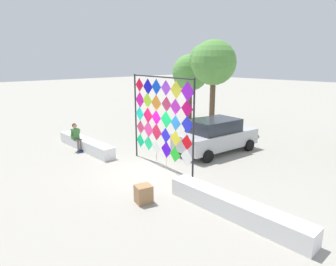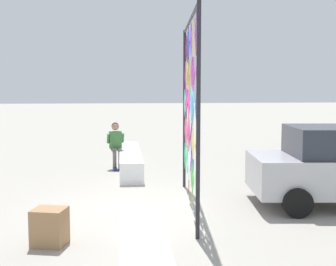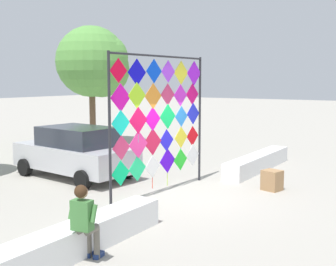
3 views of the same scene
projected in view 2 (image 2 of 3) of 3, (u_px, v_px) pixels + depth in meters
ground at (148, 208)px, 9.28m from camera, size 120.00×120.00×0.00m
plaza_ledge_left at (130, 160)px, 13.68m from camera, size 4.61×0.62×0.55m
kite_display_rack at (190, 100)px, 9.12m from camera, size 3.95×0.40×3.83m
seated_vendor at (116, 142)px, 13.67m from camera, size 0.63×0.55×1.40m
cardboard_box_large at (50, 227)px, 7.09m from camera, size 0.56×0.59×0.58m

